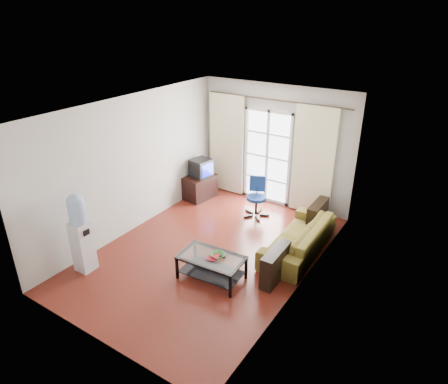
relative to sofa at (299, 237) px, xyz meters
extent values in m
plane|color=maroon|center=(-1.37, -0.93, -0.29)|extent=(5.20, 5.20, 0.00)
plane|color=white|center=(-1.37, -0.93, 2.41)|extent=(5.20, 5.20, 0.00)
cube|color=beige|center=(-1.37, 1.67, 1.06)|extent=(3.60, 0.02, 2.70)
cube|color=beige|center=(-1.37, -3.53, 1.06)|extent=(3.60, 0.02, 2.70)
cube|color=beige|center=(-3.17, -0.93, 1.06)|extent=(0.02, 5.20, 2.70)
cube|color=beige|center=(0.43, -0.93, 1.06)|extent=(0.02, 5.20, 2.70)
cube|color=white|center=(-1.52, 1.63, 0.78)|extent=(1.01, 0.02, 2.04)
cube|color=white|center=(-1.52, 1.61, 0.78)|extent=(1.16, 0.06, 2.15)
cylinder|color=#4C3F2D|center=(-1.37, 1.57, 2.09)|extent=(3.30, 0.04, 0.04)
cube|color=#F4F2C4|center=(-2.57, 1.55, 0.91)|extent=(0.90, 0.07, 2.35)
cube|color=#F4F2C4|center=(-0.42, 1.55, 0.91)|extent=(0.90, 0.07, 2.35)
cube|color=gray|center=(-0.57, 1.57, 0.04)|extent=(0.64, 0.12, 0.64)
imported|color=brown|center=(0.00, 0.00, 0.00)|extent=(2.03, 0.87, 0.58)
cube|color=silver|center=(-0.87, -1.56, 0.14)|extent=(1.11, 0.68, 0.01)
cube|color=black|center=(-0.87, -1.56, -0.16)|extent=(1.04, 0.62, 0.01)
cube|color=black|center=(-1.36, -1.87, -0.08)|extent=(0.04, 0.04, 0.43)
cube|color=black|center=(-0.35, -1.80, -0.08)|extent=(0.04, 0.04, 0.43)
cube|color=black|center=(-1.40, -1.32, -0.08)|extent=(0.04, 0.04, 0.43)
cube|color=black|center=(-0.39, -1.25, -0.08)|extent=(0.04, 0.04, 0.43)
imported|color=#308546|center=(-0.78, -1.51, 0.17)|extent=(0.33, 0.33, 0.06)
imported|color=#B43F16|center=(-0.92, -1.58, 0.15)|extent=(0.25, 0.29, 0.02)
cube|color=black|center=(-0.75, -1.48, 0.15)|extent=(0.18, 0.08, 0.02)
cube|color=black|center=(-2.89, 0.87, -0.02)|extent=(0.60, 0.81, 0.55)
cube|color=black|center=(-2.87, 0.92, 0.46)|extent=(0.48, 0.51, 0.41)
cube|color=#0C19E5|center=(-2.67, 0.88, 0.46)|extent=(0.08, 0.35, 0.30)
cube|color=black|center=(-3.04, 0.95, 0.46)|extent=(0.18, 0.32, 0.27)
cylinder|color=black|center=(-1.33, 0.80, -0.07)|extent=(0.05, 0.05, 0.44)
cylinder|color=navy|center=(-1.33, 0.80, 0.14)|extent=(0.42, 0.42, 0.07)
cube|color=navy|center=(-1.40, 0.97, 0.39)|extent=(0.33, 0.18, 0.36)
cube|color=silver|center=(-2.86, -2.52, 0.17)|extent=(0.30, 0.30, 0.93)
cylinder|color=#84A2CD|center=(-2.86, -2.52, 0.82)|extent=(0.28, 0.28, 0.37)
sphere|color=#84A2CD|center=(-2.86, -2.52, 1.00)|extent=(0.28, 0.28, 0.28)
cube|color=black|center=(-2.71, -2.52, 0.49)|extent=(0.04, 0.12, 0.10)
camera|label=1|loc=(2.27, -6.04, 3.86)|focal=32.00mm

